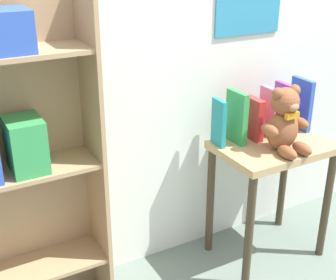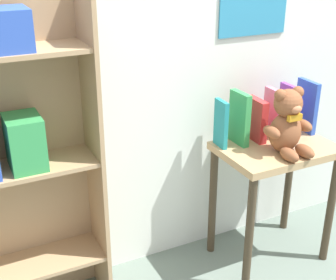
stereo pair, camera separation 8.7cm
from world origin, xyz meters
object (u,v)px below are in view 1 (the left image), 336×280
book_standing_teal (219,123)px  book_standing_purple (284,108)px  book_standing_green (237,117)px  book_standing_red (253,118)px  book_standing_pink (268,111)px  book_standing_blue (301,104)px  display_table (271,166)px  bookshelf_side (0,149)px  teddy_bear (285,122)px

book_standing_teal → book_standing_purple: size_ratio=0.91×
book_standing_green → book_standing_red: (0.10, 0.00, -0.02)m
book_standing_pink → book_standing_blue: (0.20, -0.02, 0.01)m
book_standing_green → book_standing_teal: bearing=175.3°
book_standing_purple → book_standing_blue: book_standing_blue is taller
display_table → book_standing_green: (-0.15, 0.11, 0.25)m
bookshelf_side → book_standing_pink: bearing=-1.9°
book_standing_green → bookshelf_side: bearing=176.8°
book_standing_teal → book_standing_purple: book_standing_purple is taller
display_table → book_standing_pink: bearing=66.5°
book_standing_green → book_standing_pink: bearing=-0.7°
teddy_bear → book_standing_green: teddy_bear is taller
book_standing_pink → book_standing_red: bearing=-177.4°
bookshelf_side → book_standing_green: 1.09m
book_standing_red → book_standing_teal: bearing=-179.1°
book_standing_green → book_standing_purple: (0.30, 0.00, -0.00)m
book_standing_pink → book_standing_blue: bearing=-2.8°
book_standing_purple → book_standing_blue: size_ratio=0.94×
teddy_bear → book_standing_red: 0.19m
display_table → book_standing_blue: size_ratio=2.38×
teddy_bear → book_standing_blue: 0.31m
book_standing_red → bookshelf_side: bearing=-179.4°
book_standing_green → book_standing_blue: (0.40, -0.02, 0.00)m
display_table → book_standing_pink: size_ratio=2.59×
book_standing_teal → book_standing_blue: 0.50m
book_standing_teal → book_standing_blue: (0.50, -0.02, 0.02)m
book_standing_teal → book_standing_green: book_standing_green is taller
display_table → teddy_bear: (-0.01, -0.07, 0.27)m
book_standing_teal → book_standing_purple: bearing=1.8°
display_table → book_standing_purple: size_ratio=2.52×
teddy_bear → book_standing_red: (-0.04, 0.19, -0.04)m
teddy_bear → book_standing_blue: size_ratio=1.16×
book_standing_purple → display_table: bearing=-140.8°
book_standing_red → book_standing_pink: book_standing_pink is taller
book_standing_purple → book_standing_blue: (0.10, -0.02, 0.01)m
book_standing_red → book_standing_purple: size_ratio=0.83×
book_standing_purple → book_standing_red: bearing=-178.1°
book_standing_teal → book_standing_purple: 0.40m
book_standing_green → book_standing_purple: bearing=-0.7°
bookshelf_side → book_standing_blue: bearing=-2.4°
book_standing_purple → book_standing_teal: bearing=-179.1°
book_standing_teal → book_standing_blue: book_standing_blue is taller
display_table → book_standing_red: 0.26m
book_standing_red → book_standing_purple: (0.20, 0.00, 0.02)m
book_standing_teal → book_standing_red: book_standing_teal is taller
book_standing_teal → book_standing_green: bearing=-1.1°
book_standing_teal → book_standing_green: (0.10, -0.01, 0.01)m
book_standing_green → book_standing_pink: (0.20, 0.00, -0.01)m
bookshelf_side → book_standing_green: bookshelf_side is taller
bookshelf_side → teddy_bear: bearing=-10.6°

